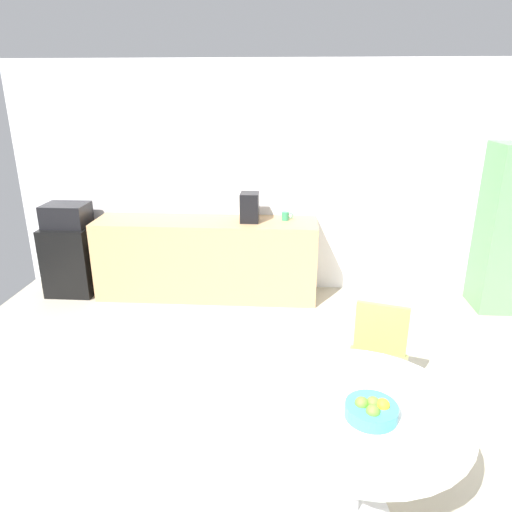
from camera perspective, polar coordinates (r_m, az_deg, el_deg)
ground_plane at (r=3.30m, az=-0.33°, el=-24.27°), size 6.00×6.00×0.00m
wall_back at (r=5.46m, az=2.01°, el=9.22°), size 6.00×0.10×2.60m
counter_block at (r=5.42m, az=-6.00°, el=-0.27°), size 2.49×0.60×0.90m
mini_fridge at (r=5.92m, az=-21.39°, el=-0.34°), size 0.54×0.54×0.80m
microwave at (r=5.77m, az=-22.04°, el=4.62°), size 0.48×0.38×0.26m
locker_cabinet at (r=5.64m, az=28.68°, el=2.86°), size 0.60×0.50×1.78m
round_table at (r=2.69m, az=12.29°, el=-19.59°), size 1.15×1.15×0.74m
chair_olive at (r=3.56m, az=14.64°, el=-10.84°), size 0.52×0.52×0.83m
fruit_bowl at (r=2.53m, az=13.85°, el=-17.69°), size 0.26×0.26×0.11m
mug_white at (r=5.27m, az=3.62°, el=4.87°), size 0.13×0.08×0.09m
coffee_maker at (r=5.19m, az=-0.77°, el=5.94°), size 0.20×0.24×0.32m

